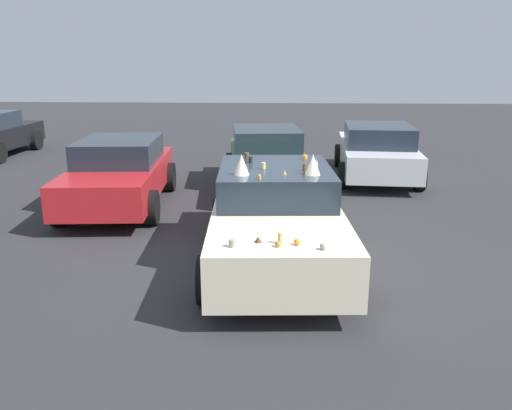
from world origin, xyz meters
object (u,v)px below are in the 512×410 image
object	(u,v)px
art_car_decorated	(276,215)
parked_sedan_far_right	(120,173)
parked_sedan_row_back_center	(376,151)
parked_sedan_row_back_far	(267,159)

from	to	relation	value
art_car_decorated	parked_sedan_far_right	world-z (taller)	art_car_decorated
art_car_decorated	parked_sedan_row_back_center	bearing A→B (deg)	153.20
art_car_decorated	parked_sedan_row_back_center	world-z (taller)	art_car_decorated
art_car_decorated	parked_sedan_row_back_far	size ratio (longest dim) A/B	1.03
parked_sedan_far_right	parked_sedan_row_back_far	world-z (taller)	parked_sedan_far_right
parked_sedan_far_right	parked_sedan_row_back_far	size ratio (longest dim) A/B	0.97
parked_sedan_row_back_far	parked_sedan_far_right	bearing A→B (deg)	-65.83
art_car_decorated	parked_sedan_row_back_center	size ratio (longest dim) A/B	1.04
parked_sedan_row_back_center	parked_sedan_row_back_far	bearing A→B (deg)	116.35
parked_sedan_row_back_far	parked_sedan_row_back_center	bearing A→B (deg)	106.21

